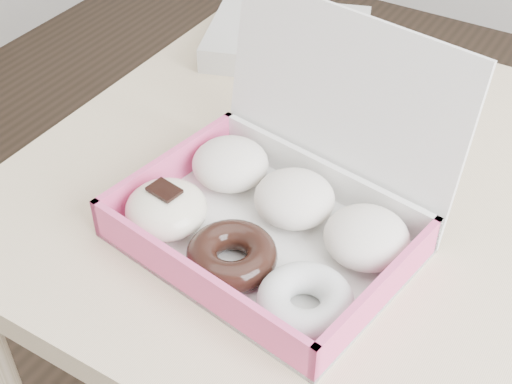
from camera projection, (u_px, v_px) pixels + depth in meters
The scene contains 3 objects.
table at pixel (470, 274), 0.92m from camera, with size 1.20×0.80×0.75m.
donut_box at pixel (273, 210), 0.84m from camera, with size 0.37×0.33×0.24m.
newspapers at pixel (288, 39), 1.19m from camera, with size 0.26×0.21×0.04m, color beige.
Camera 1 is at (0.09, -0.68, 1.35)m, focal length 50.00 mm.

